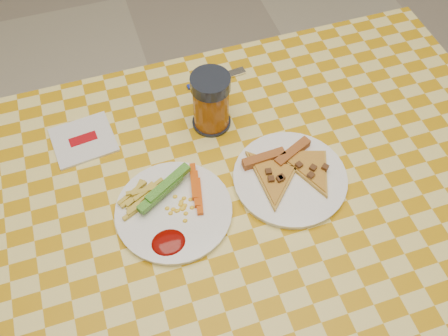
{
  "coord_description": "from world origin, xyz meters",
  "views": [
    {
      "loc": [
        -0.2,
        -0.49,
        1.63
      ],
      "look_at": [
        -0.01,
        0.07,
        0.78
      ],
      "focal_mm": 40.0,
      "sensor_mm": 36.0,
      "label": 1
    }
  ],
  "objects_px": {
    "table": "(240,217)",
    "drink_glass": "(211,102)",
    "plate_left": "(174,212)",
    "plate_right": "(290,179)"
  },
  "relations": [
    {
      "from": "plate_left",
      "to": "plate_right",
      "type": "relative_size",
      "value": 0.98
    },
    {
      "from": "plate_left",
      "to": "drink_glass",
      "type": "xyz_separation_m",
      "value": [
        0.14,
        0.2,
        0.06
      ]
    },
    {
      "from": "table",
      "to": "drink_glass",
      "type": "distance_m",
      "value": 0.26
    },
    {
      "from": "plate_right",
      "to": "drink_glass",
      "type": "relative_size",
      "value": 1.65
    },
    {
      "from": "plate_right",
      "to": "drink_glass",
      "type": "height_order",
      "value": "drink_glass"
    },
    {
      "from": "table",
      "to": "plate_left",
      "type": "xyz_separation_m",
      "value": [
        -0.14,
        0.01,
        0.08
      ]
    },
    {
      "from": "table",
      "to": "drink_glass",
      "type": "bearing_deg",
      "value": 88.94
    },
    {
      "from": "plate_right",
      "to": "drink_glass",
      "type": "xyz_separation_m",
      "value": [
        -0.11,
        0.2,
        0.06
      ]
    },
    {
      "from": "plate_left",
      "to": "plate_right",
      "type": "height_order",
      "value": "same"
    },
    {
      "from": "table",
      "to": "drink_glass",
      "type": "xyz_separation_m",
      "value": [
        0.0,
        0.21,
        0.14
      ]
    }
  ]
}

